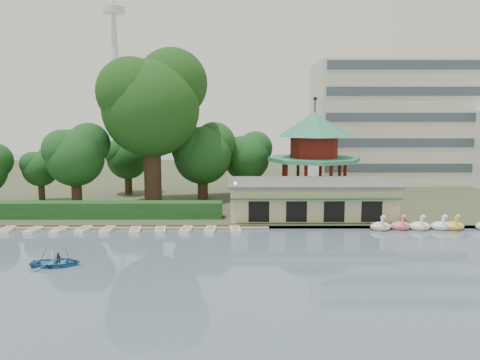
{
  "coord_description": "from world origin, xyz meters",
  "views": [
    {
      "loc": [
        1.81,
        -30.58,
        11.84
      ],
      "look_at": [
        2.0,
        18.0,
        5.0
      ],
      "focal_mm": 35.0,
      "sensor_mm": 36.0,
      "label": 1
    }
  ],
  "objects_px": {
    "dock": "(106,227)",
    "pavilion": "(314,147)",
    "rowboat_with_passengers": "(56,259)",
    "big_tree": "(152,100)",
    "boathouse": "(310,198)"
  },
  "relations": [
    {
      "from": "pavilion",
      "to": "rowboat_with_passengers",
      "type": "xyz_separation_m",
      "value": [
        -24.56,
        -27.0,
        -6.94
      ]
    },
    {
      "from": "rowboat_with_passengers",
      "to": "boathouse",
      "type": "bearing_deg",
      "value": 36.96
    },
    {
      "from": "pavilion",
      "to": "big_tree",
      "type": "bearing_deg",
      "value": -169.65
    },
    {
      "from": "dock",
      "to": "pavilion",
      "type": "xyz_separation_m",
      "value": [
        24.0,
        14.8,
        7.36
      ]
    },
    {
      "from": "dock",
      "to": "big_tree",
      "type": "xyz_separation_m",
      "value": [
        3.16,
        10.99,
        13.44
      ]
    },
    {
      "from": "boathouse",
      "to": "rowboat_with_passengers",
      "type": "height_order",
      "value": "boathouse"
    },
    {
      "from": "big_tree",
      "to": "dock",
      "type": "bearing_deg",
      "value": -106.05
    },
    {
      "from": "boathouse",
      "to": "rowboat_with_passengers",
      "type": "relative_size",
      "value": 3.34
    },
    {
      "from": "boathouse",
      "to": "rowboat_with_passengers",
      "type": "xyz_separation_m",
      "value": [
        -22.56,
        -16.98,
        -1.82
      ]
    },
    {
      "from": "dock",
      "to": "rowboat_with_passengers",
      "type": "height_order",
      "value": "rowboat_with_passengers"
    },
    {
      "from": "dock",
      "to": "rowboat_with_passengers",
      "type": "relative_size",
      "value": 6.1
    },
    {
      "from": "big_tree",
      "to": "boathouse",
      "type": "bearing_deg",
      "value": -18.28
    },
    {
      "from": "dock",
      "to": "pavilion",
      "type": "height_order",
      "value": "pavilion"
    },
    {
      "from": "pavilion",
      "to": "big_tree",
      "type": "relative_size",
      "value": 0.68
    },
    {
      "from": "dock",
      "to": "big_tree",
      "type": "bearing_deg",
      "value": 73.95
    }
  ]
}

